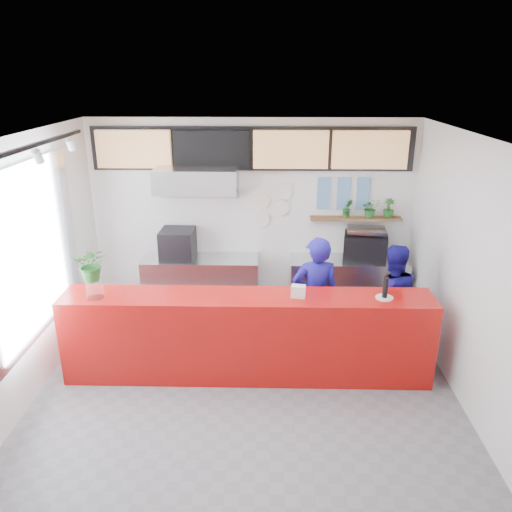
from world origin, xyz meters
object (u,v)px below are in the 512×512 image
at_px(service_counter, 247,336).
at_px(staff_center, 315,298).
at_px(panini_oven, 178,244).
at_px(espresso_machine, 365,247).
at_px(staff_right, 390,299).
at_px(pepper_mill, 385,287).

relative_size(service_counter, staff_center, 2.67).
bearing_deg(panini_oven, staff_center, -30.68).
relative_size(espresso_machine, staff_center, 0.38).
height_order(service_counter, staff_right, staff_right).
xyz_separation_m(panini_oven, pepper_mill, (2.78, -1.83, 0.11)).
xyz_separation_m(panini_oven, staff_center, (2.02, -1.30, -0.28)).
distance_m(panini_oven, staff_center, 2.42).
bearing_deg(espresso_machine, pepper_mill, -83.22).
bearing_deg(staff_right, staff_center, 3.96).
xyz_separation_m(staff_right, pepper_mill, (-0.25, -0.66, 0.47)).
xyz_separation_m(staff_center, staff_right, (1.01, 0.14, -0.07)).
distance_m(service_counter, panini_oven, 2.21).
height_order(espresso_machine, staff_right, staff_right).
relative_size(panini_oven, pepper_mill, 1.99).
distance_m(espresso_machine, staff_right, 1.22).
bearing_deg(pepper_mill, service_counter, 178.96).
xyz_separation_m(panini_oven, staff_right, (3.03, -1.17, -0.35)).
height_order(panini_oven, staff_center, staff_center).
xyz_separation_m(service_counter, staff_right, (1.89, 0.63, 0.22)).
distance_m(staff_center, pepper_mill, 1.01).
distance_m(service_counter, espresso_machine, 2.56).
height_order(service_counter, panini_oven, panini_oven).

